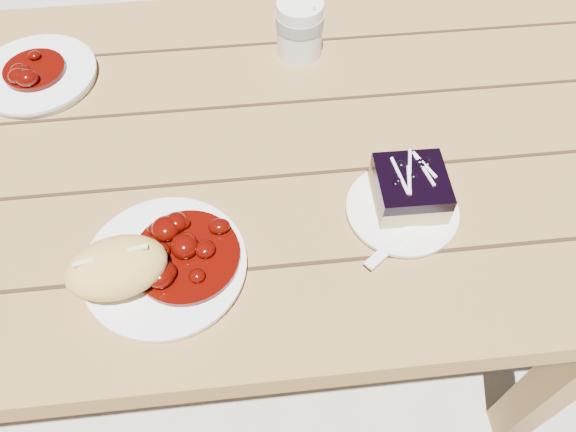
{
  "coord_description": "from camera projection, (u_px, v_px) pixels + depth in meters",
  "views": [
    {
      "loc": [
        0.31,
        -0.63,
        1.43
      ],
      "look_at": [
        0.36,
        -0.2,
        0.81
      ],
      "focal_mm": 35.0,
      "sensor_mm": 36.0,
      "label": 1
    }
  ],
  "objects": [
    {
      "name": "second_stew",
      "position": [
        31.0,
        63.0,
        0.97
      ],
      "size": [
        0.11,
        0.11,
        0.04
      ],
      "primitive_type": null,
      "color": "#480602",
      "rests_on": "second_plate"
    },
    {
      "name": "dessert_plate",
      "position": [
        402.0,
        210.0,
        0.83
      ],
      "size": [
        0.16,
        0.16,
        0.01
      ],
      "primitive_type": "cylinder",
      "color": "white",
      "rests_on": "picnic_table"
    },
    {
      "name": "fork_dessert",
      "position": [
        397.0,
        240.0,
        0.79
      ],
      "size": [
        0.14,
        0.12,
        0.0
      ],
      "primitive_type": null,
      "rotation": [
        0.0,
        0.0,
        -0.92
      ],
      "color": "white",
      "rests_on": "dessert_plate"
    },
    {
      "name": "blueberry_cake",
      "position": [
        410.0,
        188.0,
        0.81
      ],
      "size": [
        0.1,
        0.1,
        0.06
      ],
      "rotation": [
        0.0,
        0.0,
        -0.02
      ],
      "color": "tan",
      "rests_on": "dessert_plate"
    },
    {
      "name": "coffee_cup",
      "position": [
        300.0,
        28.0,
        1.0
      ],
      "size": [
        0.08,
        0.08,
        0.1
      ],
      "primitive_type": "cylinder",
      "color": "white",
      "rests_on": "picnic_table"
    },
    {
      "name": "goulash_stew",
      "position": [
        184.0,
        250.0,
        0.75
      ],
      "size": [
        0.15,
        0.15,
        0.04
      ],
      "primitive_type": null,
      "color": "#480602",
      "rests_on": "main_plate"
    },
    {
      "name": "main_plate",
      "position": [
        166.0,
        266.0,
        0.77
      ],
      "size": [
        0.22,
        0.22,
        0.02
      ],
      "primitive_type": "cylinder",
      "color": "white",
      "rests_on": "picnic_table"
    },
    {
      "name": "bread_roll",
      "position": [
        117.0,
        268.0,
        0.72
      ],
      "size": [
        0.15,
        0.11,
        0.07
      ],
      "primitive_type": "ellipsoid",
      "rotation": [
        0.0,
        0.0,
        0.2
      ],
      "color": "#E2B057",
      "rests_on": "main_plate"
    },
    {
      "name": "second_plate",
      "position": [
        37.0,
        76.0,
        0.99
      ],
      "size": [
        0.2,
        0.2,
        0.02
      ],
      "primitive_type": "cylinder",
      "color": "white",
      "rests_on": "picnic_table"
    },
    {
      "name": "ground",
      "position": [
        149.0,
        339.0,
        1.51
      ],
      "size": [
        60.0,
        60.0,
        0.0
      ],
      "primitive_type": "plane",
      "color": "#AFA99E",
      "rests_on": "ground"
    },
    {
      "name": "picnic_table",
      "position": [
        84.0,
        214.0,
        1.03
      ],
      "size": [
        2.0,
        1.55,
        0.75
      ],
      "color": "brown",
      "rests_on": "ground"
    }
  ]
}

